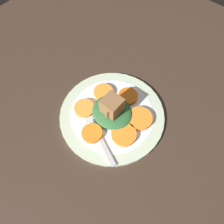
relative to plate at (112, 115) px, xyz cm
name	(u,v)px	position (x,y,z in cm)	size (l,w,h in cm)	color
table_slab	(112,118)	(0.00, 0.00, -1.52)	(120.00, 120.00, 2.00)	#38281E
plate	(112,115)	(0.00, 0.00, 0.00)	(26.98, 26.98, 1.05)	beige
carrot_slice_0	(140,118)	(6.34, 3.31, 1.14)	(6.40, 6.40, 1.12)	orange
carrot_slice_1	(129,97)	(0.21, 6.57, 1.14)	(5.16, 5.16, 1.12)	orange
carrot_slice_2	(103,92)	(-5.86, 3.27, 1.14)	(5.22, 5.22, 1.12)	orange
carrot_slice_3	(85,108)	(-6.23, -3.63, 1.14)	(5.33, 5.33, 1.12)	orange
carrot_slice_4	(93,134)	(0.26, -7.45, 1.14)	(5.06, 5.06, 1.12)	orange
carrot_slice_5	(124,134)	(6.02, -2.63, 1.14)	(6.17, 6.17, 1.12)	orange
center_pile	(112,109)	(0.03, -0.04, 2.96)	(10.59, 9.53, 6.56)	#2D6033
fork	(95,129)	(-0.30, -6.06, 0.78)	(18.78, 9.04, 0.40)	#B2B2B7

